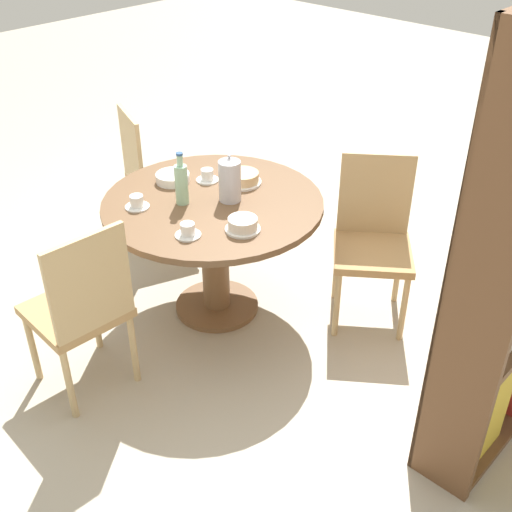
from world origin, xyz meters
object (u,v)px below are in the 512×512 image
object	(u,v)px
coffee_pot	(230,179)
chair_b	(81,307)
chair_a	(154,175)
chair_c	(373,238)
cup_c	(188,231)
cup_a	(137,203)
cup_b	(207,176)
cake_main	(242,178)
cake_second	(243,225)
water_bottle	(181,183)

from	to	relation	value
coffee_pot	chair_b	bearing A→B (deg)	-2.87
chair_a	chair_c	size ratio (longest dim) A/B	1.00
chair_a	cup_c	size ratio (longest dim) A/B	7.31
chair_a	cup_c	bearing A→B (deg)	171.19
cup_a	cup_c	size ratio (longest dim) A/B	1.00
cup_b	chair_b	bearing A→B (deg)	11.63
chair_a	chair_b	world-z (taller)	same
chair_b	cake_main	bearing A→B (deg)	-174.58
cup_a	cake_second	bearing A→B (deg)	110.24
cake_main	cup_b	world-z (taller)	cup_b
coffee_pot	cake_main	distance (m)	0.23
cup_a	chair_b	bearing A→B (deg)	24.16
chair_a	coffee_pot	size ratio (longest dim) A/B	3.61
cup_a	cup_c	xyz separation A→B (m)	(0.01, 0.41, 0.00)
chair_b	cup_a	size ratio (longest dim) A/B	7.31
chair_c	cake_second	size ratio (longest dim) A/B	5.31
chair_b	cup_a	distance (m)	0.65
chair_a	chair_c	xyz separation A→B (m)	(-0.33, 1.49, 0.00)
coffee_pot	cup_c	world-z (taller)	coffee_pot
chair_b	cup_a	xyz separation A→B (m)	(-0.55, -0.25, 0.25)
chair_b	cup_b	bearing A→B (deg)	-165.11
cup_a	cup_b	world-z (taller)	same
water_bottle	cake_main	bearing A→B (deg)	169.88
chair_c	cup_a	bearing A→B (deg)	-171.61
water_bottle	cake_second	bearing A→B (deg)	91.83
cake_second	cup_a	distance (m)	0.61
water_bottle	cup_c	xyz separation A→B (m)	(0.21, 0.27, -0.09)
coffee_pot	cake_second	world-z (taller)	coffee_pot
cake_second	water_bottle	bearing A→B (deg)	-88.17
cup_a	cup_b	bearing A→B (deg)	175.40
coffee_pot	cup_a	size ratio (longest dim) A/B	2.02
cake_second	cup_b	xyz separation A→B (m)	(-0.26, -0.53, -0.00)
coffee_pot	cake_second	distance (m)	0.34
coffee_pot	cup_b	distance (m)	0.28
coffee_pot	cup_b	xyz separation A→B (m)	(-0.07, -0.26, -0.09)
cake_second	cake_main	bearing A→B (deg)	-135.63
chair_b	cup_c	world-z (taller)	chair_b
coffee_pot	cake_second	size ratio (longest dim) A/B	1.47
coffee_pot	chair_c	bearing A→B (deg)	131.07
chair_a	cup_c	distance (m)	1.21
chair_b	cake_second	bearing A→B (deg)	160.44
chair_c	cake_main	size ratio (longest dim) A/B	4.41
chair_a	chair_c	bearing A→B (deg)	-146.24
cake_main	cake_second	world-z (taller)	cake_second
cup_b	cake_main	bearing A→B (deg)	123.85
chair_c	cake_main	world-z (taller)	chair_c
chair_c	cup_c	xyz separation A→B (m)	(0.92, -0.48, 0.25)
chair_a	water_bottle	bearing A→B (deg)	173.94
chair_a	coffee_pot	bearing A→B (deg)	-170.39
chair_b	cup_a	world-z (taller)	chair_b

